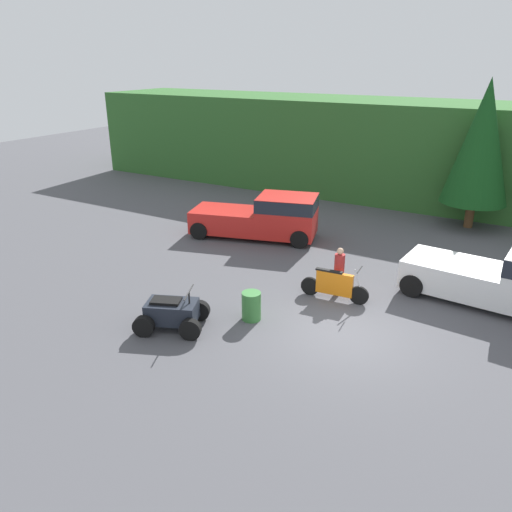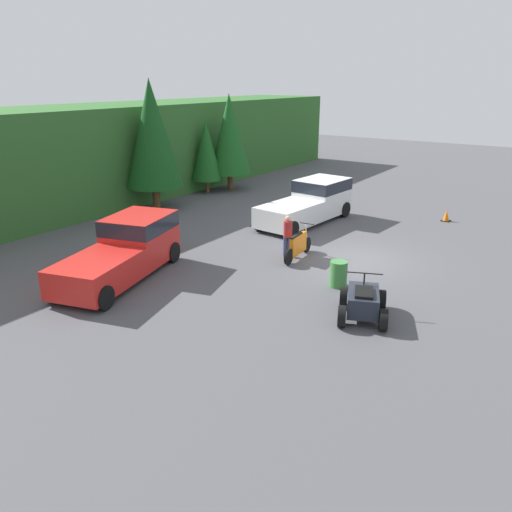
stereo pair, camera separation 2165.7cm
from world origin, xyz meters
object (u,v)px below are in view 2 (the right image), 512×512
Objects in this scene: rider_person at (288,234)px; traffic_cone at (446,216)px; dirt_bike at (298,246)px; steel_barrel at (338,274)px; pickup_truck_second at (311,201)px; pickup_truck_red at (127,247)px; quad_atv at (363,303)px.

traffic_cone is (8.76, -3.78, -0.64)m from rider_person.
steel_barrel is at bearing -128.49° from dirt_bike.
steel_barrel is (-6.69, -4.65, -0.56)m from pickup_truck_second.
pickup_truck_red is 3.50× the size of rider_person.
quad_atv is 12.14m from traffic_cone.
steel_barrel is (-1.66, -2.48, -0.06)m from dirt_bike.
steel_barrel is (-10.38, 0.84, 0.19)m from traffic_cone.
dirt_bike is 2.57× the size of steel_barrel.
pickup_truck_red is at bearing 134.67° from dirt_bike.
rider_person reaches higher than quad_atv.
quad_atv is at bearing -134.51° from dirt_bike.
steel_barrel is at bearing -140.17° from pickup_truck_second.
quad_atv is at bearing -138.43° from pickup_truck_second.
pickup_truck_red reaches higher than traffic_cone.
pickup_truck_red is 8.36m from quad_atv.
pickup_truck_second is 6.66m from traffic_cone.
pickup_truck_red is at bearing 77.29° from quad_atv.
rider_person is 1.86× the size of steel_barrel.
pickup_truck_red reaches higher than dirt_bike.
rider_person is (4.80, -3.70, -0.11)m from pickup_truck_red.
rider_person reaches higher than steel_barrel.
traffic_cone is at bearing -19.13° from quad_atv.
pickup_truck_second is (9.87, -1.98, 0.00)m from pickup_truck_red.
dirt_bike is at bearing -151.69° from pickup_truck_second.
dirt_bike is 5.30m from quad_atv.
pickup_truck_second is 3.48× the size of rider_person.
dirt_bike is at bearing 27.55° from quad_atv.
pickup_truck_second reaches higher than steel_barrel.
quad_atv is 5.65m from rider_person.
rider_person is (-5.07, -1.71, -0.11)m from pickup_truck_second.
traffic_cone is (13.56, -7.48, -0.75)m from pickup_truck_red.
dirt_bike reaches higher than steel_barrel.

